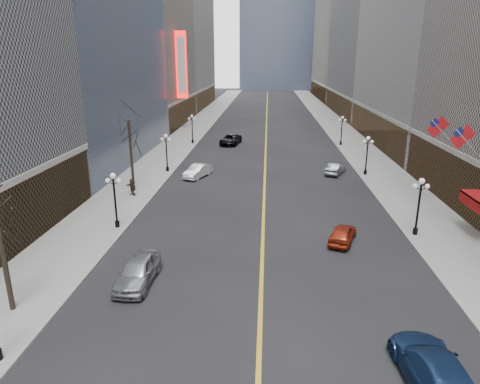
# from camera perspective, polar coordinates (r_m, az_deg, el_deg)

# --- Properties ---
(sidewalk_east) EXTENTS (6.00, 230.00, 0.15)m
(sidewalk_east) POSITION_cam_1_polar(r_m,az_deg,el_deg) (74.01, 14.46, 6.63)
(sidewalk_east) COLOR gray
(sidewalk_east) RESTS_ON ground
(sidewalk_west) EXTENTS (6.00, 230.00, 0.15)m
(sidewalk_west) POSITION_cam_1_polar(r_m,az_deg,el_deg) (74.08, -7.49, 7.04)
(sidewalk_west) COLOR gray
(sidewalk_west) RESTS_ON ground
(lane_line) EXTENTS (0.25, 200.00, 0.02)m
(lane_line) POSITION_cam_1_polar(r_m,az_deg,el_deg) (82.57, 3.53, 8.17)
(lane_line) COLOR gold
(lane_line) RESTS_ON ground
(bldg_east_c) EXTENTS (26.60, 40.60, 48.80)m
(bldg_east_c) POSITION_cam_1_polar(r_m,az_deg,el_deg) (112.07, 20.57, 22.01)
(bldg_east_c) COLOR gray
(bldg_east_c) RESTS_ON ground
(streetlamp_east_1) EXTENTS (1.26, 0.44, 4.52)m
(streetlamp_east_1) POSITION_cam_1_polar(r_m,az_deg,el_deg) (35.13, 22.79, -1.06)
(streetlamp_east_1) COLOR black
(streetlamp_east_1) RESTS_ON sidewalk_east
(streetlamp_east_2) EXTENTS (1.26, 0.44, 4.52)m
(streetlamp_east_2) POSITION_cam_1_polar(r_m,az_deg,el_deg) (51.89, 16.59, 5.22)
(streetlamp_east_2) COLOR black
(streetlamp_east_2) RESTS_ON sidewalk_east
(streetlamp_east_3) EXTENTS (1.26, 0.44, 4.52)m
(streetlamp_east_3) POSITION_cam_1_polar(r_m,az_deg,el_deg) (69.27, 13.42, 8.38)
(streetlamp_east_3) COLOR black
(streetlamp_east_3) RESTS_ON sidewalk_east
(streetlamp_west_1) EXTENTS (1.26, 0.44, 4.52)m
(streetlamp_west_1) POSITION_cam_1_polar(r_m,az_deg,el_deg) (35.25, -16.38, -0.33)
(streetlamp_west_1) COLOR black
(streetlamp_west_1) RESTS_ON sidewalk_west
(streetlamp_west_2) EXTENTS (1.26, 0.44, 4.52)m
(streetlamp_west_2) POSITION_cam_1_polar(r_m,az_deg,el_deg) (51.97, -9.79, 5.71)
(streetlamp_west_2) COLOR black
(streetlamp_west_2) RESTS_ON sidewalk_west
(streetlamp_west_3) EXTENTS (1.26, 0.44, 4.52)m
(streetlamp_west_3) POSITION_cam_1_polar(r_m,az_deg,el_deg) (69.34, -6.40, 8.75)
(streetlamp_west_3) COLOR black
(streetlamp_west_3) RESTS_ON sidewalk_west
(flag_4) EXTENTS (2.87, 0.12, 2.87)m
(flag_4) POSITION_cam_1_polar(r_m,az_deg,el_deg) (37.24, 27.76, 6.26)
(flag_4) COLOR #B2B2B7
(flag_4) RESTS_ON ground
(flag_5) EXTENTS (2.87, 0.12, 2.87)m
(flag_5) POSITION_cam_1_polar(r_m,az_deg,el_deg) (41.80, 25.08, 7.64)
(flag_5) COLOR #B2B2B7
(flag_5) RESTS_ON ground
(awning_c) EXTENTS (1.40, 4.00, 0.93)m
(awning_c) POSITION_cam_1_polar(r_m,az_deg,el_deg) (36.73, 29.18, -0.88)
(awning_c) COLOR maroon
(awning_c) RESTS_ON ground
(theatre_marquee) EXTENTS (2.00, 0.55, 12.00)m
(theatre_marquee) POSITION_cam_1_polar(r_m,az_deg,el_deg) (83.09, -7.80, 16.42)
(theatre_marquee) COLOR red
(theatre_marquee) RESTS_ON ground
(tree_west_far) EXTENTS (3.60, 3.60, 7.92)m
(tree_west_far) POSITION_cam_1_polar(r_m,az_deg,el_deg) (44.26, -14.53, 7.79)
(tree_west_far) COLOR #2D231C
(tree_west_far) RESTS_ON sidewalk_west
(car_nb_near) EXTENTS (2.08, 4.94, 1.67)m
(car_nb_near) POSITION_cam_1_polar(r_m,az_deg,el_deg) (27.18, -13.50, -10.21)
(car_nb_near) COLOR #9C9EA3
(car_nb_near) RESTS_ON ground
(car_nb_mid) EXTENTS (3.06, 4.74, 1.47)m
(car_nb_mid) POSITION_cam_1_polar(r_m,az_deg,el_deg) (49.74, -5.66, 2.80)
(car_nb_mid) COLOR silver
(car_nb_mid) RESTS_ON ground
(car_nb_far) EXTENTS (3.56, 6.07, 1.58)m
(car_nb_far) POSITION_cam_1_polar(r_m,az_deg,el_deg) (68.79, -1.26, 7.00)
(car_nb_far) COLOR black
(car_nb_far) RESTS_ON ground
(car_sb_near) EXTENTS (2.72, 6.03, 1.71)m
(car_sb_near) POSITION_cam_1_polar(r_m,az_deg,el_deg) (20.79, 24.54, -20.87)
(car_sb_near) COLOR navy
(car_sb_near) RESTS_ON ground
(car_sb_mid) EXTENTS (2.90, 4.32, 1.37)m
(car_sb_mid) POSITION_cam_1_polar(r_m,az_deg,el_deg) (32.99, 13.53, -5.42)
(car_sb_mid) COLOR maroon
(car_sb_mid) RESTS_ON ground
(car_sb_far) EXTENTS (3.01, 4.40, 1.37)m
(car_sb_far) POSITION_cam_1_polar(r_m,az_deg,el_deg) (52.13, 12.63, 3.08)
(car_sb_far) COLOR #515859
(car_sb_far) RESTS_ON ground
(ped_west_far) EXTENTS (1.50, 1.38, 1.71)m
(ped_west_far) POSITION_cam_1_polar(r_m,az_deg,el_deg) (43.76, -14.21, 0.66)
(ped_west_far) COLOR #31231B
(ped_west_far) RESTS_ON sidewalk_west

